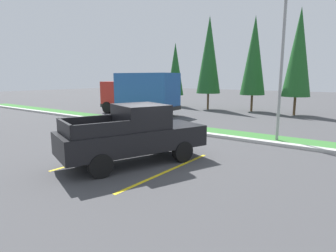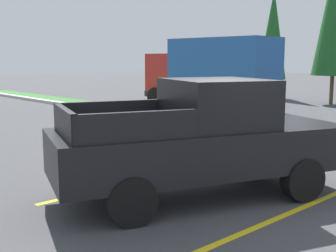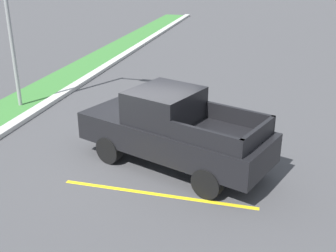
{
  "view_description": "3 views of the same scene",
  "coord_description": "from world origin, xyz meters",
  "px_view_note": "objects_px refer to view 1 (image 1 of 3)",
  "views": [
    {
      "loc": [
        6.78,
        -7.96,
        3.04
      ],
      "look_at": [
        0.37,
        0.59,
        1.2
      ],
      "focal_mm": 30.16,
      "sensor_mm": 36.0,
      "label": 1
    },
    {
      "loc": [
        5.07,
        -6.31,
        2.46
      ],
      "look_at": [
        -0.92,
        -0.88,
        1.2
      ],
      "focal_mm": 46.59,
      "sensor_mm": 36.0,
      "label": 2
    },
    {
      "loc": [
        -10.05,
        -3.3,
        5.41
      ],
      "look_at": [
        -0.02,
        -0.63,
        1.1
      ],
      "focal_mm": 45.21,
      "sensor_mm": 36.0,
      "label": 3
    }
  ],
  "objects_px": {
    "cypress_tree_left_inner": "(209,55)",
    "street_light": "(281,60)",
    "cargo_truck_distant": "(140,92)",
    "cypress_tree_leftmost": "(175,69)",
    "cypress_tree_right_inner": "(299,53)",
    "cypress_tree_center": "(254,56)",
    "pickup_truck_main": "(135,134)"
  },
  "relations": [
    {
      "from": "cypress_tree_left_inner",
      "to": "cypress_tree_leftmost",
      "type": "bearing_deg",
      "value": 172.26
    },
    {
      "from": "cypress_tree_leftmost",
      "to": "cypress_tree_left_inner",
      "type": "relative_size",
      "value": 0.76
    },
    {
      "from": "cypress_tree_center",
      "to": "cypress_tree_right_inner",
      "type": "bearing_deg",
      "value": -7.48
    },
    {
      "from": "pickup_truck_main",
      "to": "cypress_tree_left_inner",
      "type": "height_order",
      "value": "cypress_tree_left_inner"
    },
    {
      "from": "cargo_truck_distant",
      "to": "cypress_tree_center",
      "type": "height_order",
      "value": "cypress_tree_center"
    },
    {
      "from": "cypress_tree_right_inner",
      "to": "cypress_tree_leftmost",
      "type": "bearing_deg",
      "value": 179.46
    },
    {
      "from": "cargo_truck_distant",
      "to": "street_light",
      "type": "distance_m",
      "value": 12.89
    },
    {
      "from": "cargo_truck_distant",
      "to": "cypress_tree_center",
      "type": "xyz_separation_m",
      "value": [
        6.71,
        7.53,
        3.09
      ]
    },
    {
      "from": "cargo_truck_distant",
      "to": "cypress_tree_leftmost",
      "type": "height_order",
      "value": "cypress_tree_leftmost"
    },
    {
      "from": "pickup_truck_main",
      "to": "cypress_tree_right_inner",
      "type": "height_order",
      "value": "cypress_tree_right_inner"
    },
    {
      "from": "cypress_tree_center",
      "to": "cypress_tree_right_inner",
      "type": "xyz_separation_m",
      "value": [
        3.77,
        -0.49,
        0.05
      ]
    },
    {
      "from": "cypress_tree_center",
      "to": "cypress_tree_right_inner",
      "type": "height_order",
      "value": "cypress_tree_right_inner"
    },
    {
      "from": "cypress_tree_right_inner",
      "to": "cargo_truck_distant",
      "type": "bearing_deg",
      "value": -146.12
    },
    {
      "from": "pickup_truck_main",
      "to": "cypress_tree_leftmost",
      "type": "bearing_deg",
      "value": 121.34
    },
    {
      "from": "pickup_truck_main",
      "to": "cypress_tree_center",
      "type": "xyz_separation_m",
      "value": [
        -2.37,
        17.81,
        3.9
      ]
    },
    {
      "from": "cypress_tree_leftmost",
      "to": "cypress_tree_right_inner",
      "type": "distance_m",
      "value": 12.06
    },
    {
      "from": "cargo_truck_distant",
      "to": "cypress_tree_leftmost",
      "type": "bearing_deg",
      "value": 102.07
    },
    {
      "from": "street_light",
      "to": "cypress_tree_leftmost",
      "type": "xyz_separation_m",
      "value": [
        -13.69,
        10.92,
        0.05
      ]
    },
    {
      "from": "pickup_truck_main",
      "to": "cypress_tree_left_inner",
      "type": "bearing_deg",
      "value": 110.59
    },
    {
      "from": "pickup_truck_main",
      "to": "cypress_tree_right_inner",
      "type": "xyz_separation_m",
      "value": [
        1.4,
        17.31,
        3.95
      ]
    },
    {
      "from": "cargo_truck_distant",
      "to": "cypress_tree_center",
      "type": "distance_m",
      "value": 10.55
    },
    {
      "from": "street_light",
      "to": "cypress_tree_center",
      "type": "xyz_separation_m",
      "value": [
        -5.45,
        11.3,
        1.09
      ]
    },
    {
      "from": "cargo_truck_distant",
      "to": "cypress_tree_center",
      "type": "bearing_deg",
      "value": 48.29
    },
    {
      "from": "cypress_tree_right_inner",
      "to": "cypress_tree_left_inner",
      "type": "bearing_deg",
      "value": -176.53
    },
    {
      "from": "cargo_truck_distant",
      "to": "cypress_tree_right_inner",
      "type": "bearing_deg",
      "value": 33.88
    },
    {
      "from": "street_light",
      "to": "cypress_tree_leftmost",
      "type": "bearing_deg",
      "value": 141.43
    },
    {
      "from": "cypress_tree_left_inner",
      "to": "street_light",
      "type": "bearing_deg",
      "value": -47.68
    },
    {
      "from": "cypress_tree_leftmost",
      "to": "cypress_tree_left_inner",
      "type": "bearing_deg",
      "value": -7.74
    },
    {
      "from": "cypress_tree_left_inner",
      "to": "cypress_tree_center",
      "type": "bearing_deg",
      "value": 13.68
    },
    {
      "from": "pickup_truck_main",
      "to": "cypress_tree_right_inner",
      "type": "bearing_deg",
      "value": 85.39
    },
    {
      "from": "pickup_truck_main",
      "to": "cypress_tree_left_inner",
      "type": "xyz_separation_m",
      "value": [
        -6.33,
        16.84,
        4.08
      ]
    },
    {
      "from": "cargo_truck_distant",
      "to": "cypress_tree_left_inner",
      "type": "height_order",
      "value": "cypress_tree_left_inner"
    }
  ]
}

